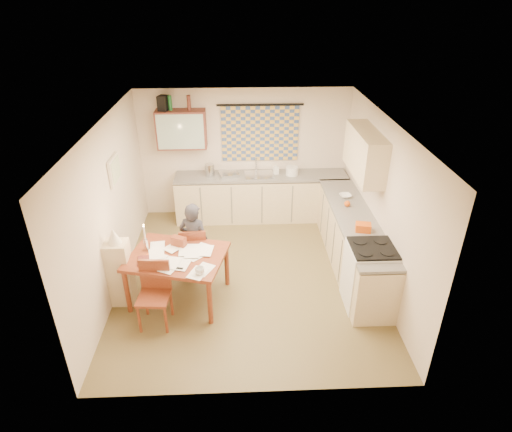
{
  "coord_description": "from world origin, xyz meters",
  "views": [
    {
      "loc": [
        -0.11,
        -5.61,
        4.12
      ],
      "look_at": [
        0.14,
        0.2,
        0.98
      ],
      "focal_mm": 30.0,
      "sensor_mm": 36.0,
      "label": 1
    }
  ],
  "objects_px": {
    "counter_back": "(261,197)",
    "dining_table": "(179,276)",
    "counter_right": "(352,242)",
    "chair_far": "(195,260)",
    "person": "(194,242)",
    "shelf_stand": "(120,273)",
    "stove": "(369,276)"
  },
  "relations": [
    {
      "from": "chair_far",
      "to": "person",
      "type": "distance_m",
      "value": 0.38
    },
    {
      "from": "counter_back",
      "to": "counter_right",
      "type": "xyz_separation_m",
      "value": [
        1.39,
        -1.73,
        -0.0
      ]
    },
    {
      "from": "dining_table",
      "to": "chair_far",
      "type": "distance_m",
      "value": 0.6
    },
    {
      "from": "counter_back",
      "to": "shelf_stand",
      "type": "relative_size",
      "value": 3.28
    },
    {
      "from": "counter_back",
      "to": "person",
      "type": "bearing_deg",
      "value": -120.16
    },
    {
      "from": "stove",
      "to": "person",
      "type": "xyz_separation_m",
      "value": [
        -2.52,
        0.76,
        0.17
      ]
    },
    {
      "from": "counter_right",
      "to": "dining_table",
      "type": "relative_size",
      "value": 1.93
    },
    {
      "from": "counter_back",
      "to": "person",
      "type": "relative_size",
      "value": 2.52
    },
    {
      "from": "person",
      "to": "stove",
      "type": "bearing_deg",
      "value": -178.1
    },
    {
      "from": "dining_table",
      "to": "shelf_stand",
      "type": "relative_size",
      "value": 1.52
    },
    {
      "from": "dining_table",
      "to": "person",
      "type": "xyz_separation_m",
      "value": [
        0.2,
        0.51,
        0.28
      ]
    },
    {
      "from": "counter_right",
      "to": "person",
      "type": "height_order",
      "value": "person"
    },
    {
      "from": "dining_table",
      "to": "chair_far",
      "type": "xyz_separation_m",
      "value": [
        0.17,
        0.56,
        -0.1
      ]
    },
    {
      "from": "counter_back",
      "to": "dining_table",
      "type": "distance_m",
      "value": 2.79
    },
    {
      "from": "dining_table",
      "to": "counter_back",
      "type": "bearing_deg",
      "value": 75.34
    },
    {
      "from": "counter_right",
      "to": "person",
      "type": "xyz_separation_m",
      "value": [
        -2.52,
        -0.22,
        0.2
      ]
    },
    {
      "from": "counter_right",
      "to": "chair_far",
      "type": "xyz_separation_m",
      "value": [
        -2.55,
        -0.16,
        -0.17
      ]
    },
    {
      "from": "counter_right",
      "to": "stove",
      "type": "distance_m",
      "value": 0.98
    },
    {
      "from": "counter_back",
      "to": "dining_table",
      "type": "relative_size",
      "value": 2.16
    },
    {
      "from": "chair_far",
      "to": "stove",
      "type": "bearing_deg",
      "value": 157.78
    },
    {
      "from": "shelf_stand",
      "to": "chair_far",
      "type": "bearing_deg",
      "value": 31.36
    },
    {
      "from": "counter_back",
      "to": "stove",
      "type": "height_order",
      "value": "stove"
    },
    {
      "from": "dining_table",
      "to": "chair_far",
      "type": "height_order",
      "value": "chair_far"
    },
    {
      "from": "counter_right",
      "to": "shelf_stand",
      "type": "relative_size",
      "value": 2.94
    },
    {
      "from": "chair_far",
      "to": "shelf_stand",
      "type": "height_order",
      "value": "shelf_stand"
    },
    {
      "from": "counter_back",
      "to": "dining_table",
      "type": "bearing_deg",
      "value": -118.53
    },
    {
      "from": "shelf_stand",
      "to": "person",
      "type": "bearing_deg",
      "value": 28.35
    },
    {
      "from": "chair_far",
      "to": "shelf_stand",
      "type": "relative_size",
      "value": 0.89
    },
    {
      "from": "counter_right",
      "to": "shelf_stand",
      "type": "height_order",
      "value": "shelf_stand"
    },
    {
      "from": "person",
      "to": "shelf_stand",
      "type": "xyz_separation_m",
      "value": [
        -1.02,
        -0.55,
        -0.15
      ]
    },
    {
      "from": "counter_back",
      "to": "stove",
      "type": "xyz_separation_m",
      "value": [
        1.39,
        -2.7,
        0.03
      ]
    },
    {
      "from": "stove",
      "to": "shelf_stand",
      "type": "distance_m",
      "value": 3.55
    }
  ]
}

